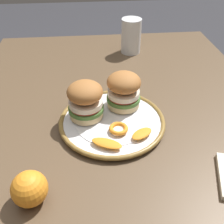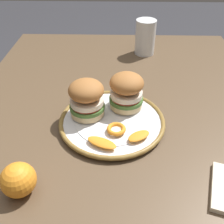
{
  "view_description": "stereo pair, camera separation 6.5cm",
  "coord_description": "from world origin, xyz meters",
  "px_view_note": "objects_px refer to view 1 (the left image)",
  "views": [
    {
      "loc": [
        -0.59,
        0.08,
        1.2
      ],
      "look_at": [
        -0.05,
        0.03,
        0.79
      ],
      "focal_mm": 41.99,
      "sensor_mm": 36.0,
      "label": 1
    },
    {
      "loc": [
        -0.59,
        0.01,
        1.2
      ],
      "look_at": [
        -0.05,
        0.03,
        0.79
      ],
      "focal_mm": 41.99,
      "sensor_mm": 36.0,
      "label": 2
    }
  ],
  "objects_px": {
    "dinner_plate": "(112,121)",
    "drinking_glass": "(131,38)",
    "dining_table": "(119,139)",
    "whole_orange": "(30,189)",
    "sandwich_half_right": "(124,90)",
    "sandwich_half_left": "(85,100)"
  },
  "relations": [
    {
      "from": "dining_table",
      "to": "sandwich_half_right",
      "type": "bearing_deg",
      "value": -52.07
    },
    {
      "from": "sandwich_half_left",
      "to": "drinking_glass",
      "type": "bearing_deg",
      "value": -23.52
    },
    {
      "from": "dinner_plate",
      "to": "sandwich_half_left",
      "type": "relative_size",
      "value": 2.4
    },
    {
      "from": "sandwich_half_left",
      "to": "sandwich_half_right",
      "type": "xyz_separation_m",
      "value": [
        0.04,
        -0.1,
        0.0
      ]
    },
    {
      "from": "dining_table",
      "to": "dinner_plate",
      "type": "relative_size",
      "value": 4.16
    },
    {
      "from": "drinking_glass",
      "to": "whole_orange",
      "type": "height_order",
      "value": "drinking_glass"
    },
    {
      "from": "dinner_plate",
      "to": "sandwich_half_left",
      "type": "bearing_deg",
      "value": 72.01
    },
    {
      "from": "dining_table",
      "to": "drinking_glass",
      "type": "xyz_separation_m",
      "value": [
        0.39,
        -0.09,
        0.16
      ]
    },
    {
      "from": "dining_table",
      "to": "sandwich_half_right",
      "type": "height_order",
      "value": "sandwich_half_right"
    },
    {
      "from": "sandwich_half_right",
      "to": "drinking_glass",
      "type": "bearing_deg",
      "value": -11.7
    },
    {
      "from": "dinner_plate",
      "to": "whole_orange",
      "type": "xyz_separation_m",
      "value": [
        -0.22,
        0.18,
        0.03
      ]
    },
    {
      "from": "whole_orange",
      "to": "dinner_plate",
      "type": "bearing_deg",
      "value": -39.41
    },
    {
      "from": "sandwich_half_right",
      "to": "whole_orange",
      "type": "relative_size",
      "value": 1.79
    },
    {
      "from": "dining_table",
      "to": "whole_orange",
      "type": "height_order",
      "value": "whole_orange"
    },
    {
      "from": "dining_table",
      "to": "sandwich_half_left",
      "type": "height_order",
      "value": "sandwich_half_left"
    },
    {
      "from": "dinner_plate",
      "to": "sandwich_half_right",
      "type": "bearing_deg",
      "value": -32.38
    },
    {
      "from": "drinking_glass",
      "to": "sandwich_half_left",
      "type": "bearing_deg",
      "value": 156.48
    },
    {
      "from": "dinner_plate",
      "to": "sandwich_half_right",
      "type": "distance_m",
      "value": 0.09
    },
    {
      "from": "dinner_plate",
      "to": "drinking_glass",
      "type": "xyz_separation_m",
      "value": [
        0.44,
        -0.12,
        0.05
      ]
    },
    {
      "from": "dinner_plate",
      "to": "sandwich_half_left",
      "type": "distance_m",
      "value": 0.09
    },
    {
      "from": "sandwich_half_left",
      "to": "drinking_glass",
      "type": "height_order",
      "value": "drinking_glass"
    },
    {
      "from": "dining_table",
      "to": "whole_orange",
      "type": "xyz_separation_m",
      "value": [
        -0.27,
        0.2,
        0.14
      ]
    }
  ]
}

